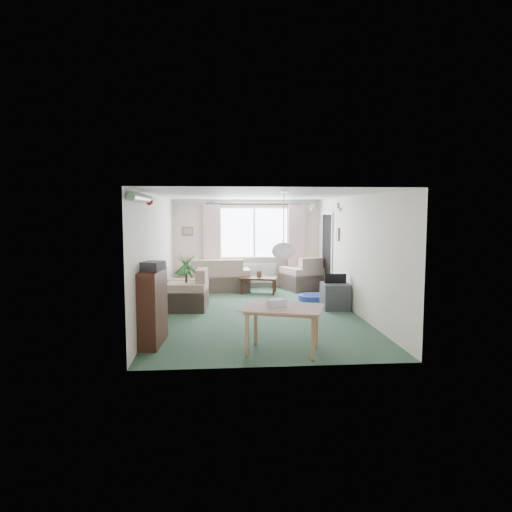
{
  "coord_description": "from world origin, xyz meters",
  "views": [
    {
      "loc": [
        -0.81,
        -9.16,
        2.09
      ],
      "look_at": [
        0.0,
        0.3,
        1.15
      ],
      "focal_mm": 32.0,
      "sensor_mm": 36.0,
      "label": 1
    }
  ],
  "objects": [
    {
      "name": "photo_frame",
      "position": [
        0.25,
        2.25,
        0.49
      ],
      "size": [
        0.12,
        0.05,
        0.16
      ],
      "primitive_type": "cube",
      "rotation": [
        0.0,
        0.0,
        -0.29
      ],
      "color": "brown",
      "rests_on": "coffee_table"
    },
    {
      "name": "radiator",
      "position": [
        0.2,
        3.19,
        0.4
      ],
      "size": [
        1.2,
        0.1,
        0.55
      ],
      "primitive_type": "cube",
      "color": "white"
    },
    {
      "name": "dining_table",
      "position": [
        0.15,
        -2.6,
        0.33
      ],
      "size": [
        1.21,
        0.98,
        0.66
      ],
      "primitive_type": "cube",
      "rotation": [
        0.0,
        0.0,
        -0.3
      ],
      "color": "tan",
      "rests_on": "ground"
    },
    {
      "name": "tv_cube",
      "position": [
        1.7,
        0.28,
        0.28
      ],
      "size": [
        0.57,
        0.62,
        0.55
      ],
      "primitive_type": "cube",
      "rotation": [
        0.0,
        0.0,
        -0.03
      ],
      "color": "#38383D",
      "rests_on": "ground"
    },
    {
      "name": "curtain_left",
      "position": [
        -0.95,
        3.13,
        1.27
      ],
      "size": [
        0.45,
        0.08,
        2.0
      ],
      "primitive_type": "cube",
      "color": "beige"
    },
    {
      "name": "armchair_left",
      "position": [
        -1.5,
        0.53,
        0.43
      ],
      "size": [
        0.99,
        1.04,
        0.86
      ],
      "primitive_type": "cube",
      "rotation": [
        0.0,
        0.0,
        -1.65
      ],
      "color": "beige",
      "rests_on": "ground"
    },
    {
      "name": "curtain_right",
      "position": [
        1.35,
        3.13,
        1.27
      ],
      "size": [
        0.45,
        0.08,
        2.0
      ],
      "primitive_type": "cube",
      "color": "beige"
    },
    {
      "name": "wall_picture_back",
      "position": [
        -1.6,
        3.23,
        1.55
      ],
      "size": [
        0.28,
        0.03,
        0.22
      ],
      "primitive_type": "cube",
      "color": "brown"
    },
    {
      "name": "houseplant",
      "position": [
        -1.47,
        0.54,
        0.6
      ],
      "size": [
        0.57,
        0.57,
        1.19
      ],
      "primitive_type": "cylinder",
      "rotation": [
        0.0,
        0.0,
        0.13
      ],
      "color": "#1D561F",
      "rests_on": "ground"
    },
    {
      "name": "bookshelf",
      "position": [
        -1.84,
        -2.02,
        0.59
      ],
      "size": [
        0.39,
        0.98,
        1.17
      ],
      "primitive_type": "cube",
      "rotation": [
        0.0,
        0.0,
        -0.08
      ],
      "color": "black",
      "rests_on": "ground"
    },
    {
      "name": "gift_box",
      "position": [
        0.07,
        -2.52,
        0.72
      ],
      "size": [
        0.3,
        0.26,
        0.12
      ],
      "primitive_type": "cube",
      "rotation": [
        0.0,
        0.0,
        0.4
      ],
      "color": "white",
      "rests_on": "dining_table"
    },
    {
      "name": "pet_bed",
      "position": [
        1.39,
        1.27,
        0.06
      ],
      "size": [
        0.8,
        0.8,
        0.12
      ],
      "primitive_type": "cylinder",
      "rotation": [
        0.0,
        0.0,
        -0.36
      ],
      "color": "navy",
      "rests_on": "ground"
    },
    {
      "name": "coffee_table",
      "position": [
        0.23,
        2.27,
        0.2
      ],
      "size": [
        1.0,
        0.7,
        0.41
      ],
      "primitive_type": "cube",
      "rotation": [
        0.0,
        0.0,
        -0.23
      ],
      "color": "black",
      "rests_on": "ground"
    },
    {
      "name": "sofa",
      "position": [
        -0.83,
        2.75,
        0.43
      ],
      "size": [
        1.73,
        0.96,
        0.85
      ],
      "primitive_type": "cube",
      "rotation": [
        0.0,
        0.0,
        3.17
      ],
      "color": "beige",
      "rests_on": "ground"
    },
    {
      "name": "doorway",
      "position": [
        1.99,
        2.2,
        1.0
      ],
      "size": [
        0.03,
        0.95,
        2.0
      ],
      "primitive_type": "cube",
      "color": "black"
    },
    {
      "name": "bauble_cluster_a",
      "position": [
        1.3,
        0.9,
        2.22
      ],
      "size": [
        0.2,
        0.2,
        0.2
      ],
      "primitive_type": "sphere",
      "color": "silver"
    },
    {
      "name": "curtain_rod",
      "position": [
        0.2,
        3.15,
        2.27
      ],
      "size": [
        2.6,
        0.03,
        0.03
      ],
      "primitive_type": "cube",
      "color": "black"
    },
    {
      "name": "pendant_lamp",
      "position": [
        0.2,
        -2.3,
        1.48
      ],
      "size": [
        0.36,
        0.36,
        0.36
      ],
      "primitive_type": "sphere",
      "color": "white"
    },
    {
      "name": "window",
      "position": [
        0.2,
        3.23,
        1.5
      ],
      "size": [
        1.8,
        0.03,
        1.3
      ],
      "primitive_type": "cube",
      "color": "white"
    },
    {
      "name": "tinsel_garland",
      "position": [
        -1.92,
        -2.3,
        2.28
      ],
      "size": [
        1.6,
        1.6,
        0.12
      ],
      "primitive_type": "cylinder",
      "color": "#196626"
    },
    {
      "name": "armchair_corner",
      "position": [
        1.48,
        2.73,
        0.44
      ],
      "size": [
        1.24,
        1.21,
        0.88
      ],
      "primitive_type": "cube",
      "rotation": [
        0.0,
        0.0,
        3.49
      ],
      "color": "beige",
      "rests_on": "ground"
    },
    {
      "name": "bauble_cluster_b",
      "position": [
        1.6,
        -0.3,
        2.22
      ],
      "size": [
        0.2,
        0.2,
        0.2
      ],
      "primitive_type": "sphere",
      "color": "silver"
    },
    {
      "name": "ground",
      "position": [
        0.0,
        0.0,
        0.0
      ],
      "size": [
        6.5,
        6.5,
        0.0
      ],
      "primitive_type": "plane",
      "color": "#2C4A37"
    },
    {
      "name": "wall_picture_right",
      "position": [
        1.98,
        1.2,
        1.55
      ],
      "size": [
        0.03,
        0.24,
        0.3
      ],
      "primitive_type": "cube",
      "color": "brown"
    },
    {
      "name": "hifi_box",
      "position": [
        -1.8,
        -2.06,
        1.24
      ],
      "size": [
        0.37,
        0.42,
        0.14
      ],
      "primitive_type": "cube",
      "rotation": [
        0.0,
        0.0,
        -0.31
      ],
      "color": "#38373C",
      "rests_on": "bookshelf"
    }
  ]
}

